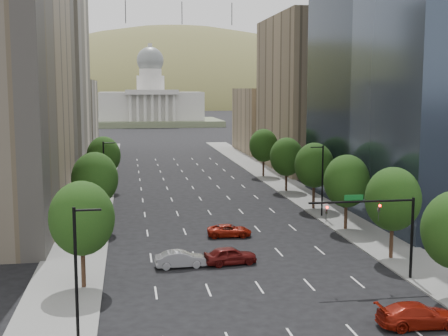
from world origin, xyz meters
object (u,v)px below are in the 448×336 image
car_maroon (230,255)px  car_silver (181,259)px  traffic_signal (385,220)px  car_red_near (418,315)px  capitol (151,106)px  car_red_far (229,231)px

car_maroon → car_silver: 4.56m
traffic_signal → car_red_near: 10.69m
capitol → car_maroon: (-1.24, -212.96, -7.75)m
capitol → car_maroon: capitol is taller
traffic_signal → car_red_far: traffic_signal is taller
car_silver → car_red_far: car_silver is taller
traffic_signal → car_maroon: traffic_signal is taller
capitol → car_red_near: size_ratio=10.66×
capitol → car_silver: (-5.80, -213.18, -7.82)m
traffic_signal → capitol: (-10.53, 219.71, 3.40)m
capitol → car_silver: 213.40m
car_silver → car_maroon: bearing=-90.7°
car_silver → car_red_far: bearing=-34.2°
car_maroon → car_silver: size_ratio=1.06×
traffic_signal → car_maroon: (-11.77, 6.75, -4.35)m
capitol → car_red_far: size_ratio=12.45×
car_silver → car_red_far: size_ratio=0.95×
car_silver → capitol: bearing=-5.0°
car_red_near → car_maroon: car_maroon is taller
car_maroon → car_silver: car_maroon is taller
traffic_signal → car_red_near: (-1.73, -9.61, -4.36)m
capitol → car_red_near: bearing=-87.8°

